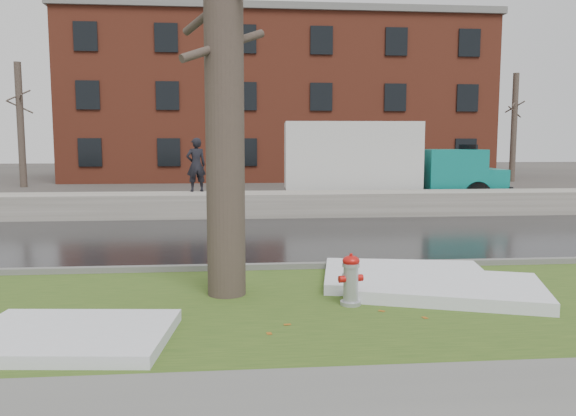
{
  "coord_description": "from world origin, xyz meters",
  "views": [
    {
      "loc": [
        -0.76,
        -8.83,
        2.26
      ],
      "look_at": [
        0.26,
        2.21,
        1.0
      ],
      "focal_mm": 35.0,
      "sensor_mm": 36.0,
      "label": 1
    }
  ],
  "objects": [
    {
      "name": "tree",
      "position": [
        -0.92,
        -0.62,
        3.58
      ],
      "size": [
        1.28,
        1.48,
        7.04
      ],
      "rotation": [
        0.0,
        0.0,
        0.31
      ],
      "color": "brown",
      "rests_on": "verge"
    },
    {
      "name": "ground",
      "position": [
        0.0,
        0.0,
        0.0
      ],
      "size": [
        120.0,
        120.0,
        0.0
      ],
      "primitive_type": "plane",
      "color": "#47423D",
      "rests_on": "ground"
    },
    {
      "name": "curb",
      "position": [
        0.0,
        1.0,
        0.07
      ],
      "size": [
        60.0,
        0.15,
        0.14
      ],
      "primitive_type": "cube",
      "color": "slate",
      "rests_on": "ground"
    },
    {
      "name": "snow_patch_near",
      "position": [
        1.97,
        -0.1,
        0.12
      ],
      "size": [
        2.92,
        2.44,
        0.16
      ],
      "primitive_type": "cube",
      "rotation": [
        0.0,
        0.0,
        -0.19
      ],
      "color": "silver",
      "rests_on": "verge"
    },
    {
      "name": "box_truck",
      "position": [
        4.35,
        11.21,
        1.62
      ],
      "size": [
        9.22,
        2.6,
        3.06
      ],
      "rotation": [
        0.0,
        0.0,
        -0.06
      ],
      "color": "black",
      "rests_on": "ground"
    },
    {
      "name": "bg_tree_center",
      "position": [
        -6.0,
        26.0,
        3.33
      ],
      "size": [
        1.4,
        1.62,
        6.5
      ],
      "color": "brown",
      "rests_on": "ground"
    },
    {
      "name": "parking_lot",
      "position": [
        0.0,
        13.0,
        0.01
      ],
      "size": [
        60.0,
        9.0,
        0.03
      ],
      "primitive_type": "cube",
      "color": "slate",
      "rests_on": "ground"
    },
    {
      "name": "worker",
      "position": [
        -2.04,
        9.3,
        1.61
      ],
      "size": [
        0.72,
        0.57,
        1.71
      ],
      "primitive_type": "imported",
      "rotation": [
        0.0,
        0.0,
        3.44
      ],
      "color": "black",
      "rests_on": "snowbank"
    },
    {
      "name": "snow_patch_side",
      "position": [
        2.34,
        -0.86,
        0.13
      ],
      "size": [
        3.23,
        2.61,
        0.18
      ],
      "primitive_type": "cube",
      "rotation": [
        0.0,
        0.0,
        -0.33
      ],
      "color": "silver",
      "rests_on": "verge"
    },
    {
      "name": "bg_tree_left",
      "position": [
        -12.0,
        22.0,
        3.33
      ],
      "size": [
        1.4,
        1.62,
        6.5
      ],
      "color": "brown",
      "rests_on": "ground"
    },
    {
      "name": "fire_hydrant",
      "position": [
        0.8,
        -1.34,
        0.43
      ],
      "size": [
        0.36,
        0.33,
        0.73
      ],
      "rotation": [
        0.0,
        0.0,
        0.22
      ],
      "color": "#A5A8AD",
      "rests_on": "verge"
    },
    {
      "name": "snow_patch_far",
      "position": [
        -2.65,
        -2.5,
        0.11
      ],
      "size": [
        2.35,
        1.81,
        0.14
      ],
      "primitive_type": "cube",
      "rotation": [
        0.0,
        0.0,
        -0.1
      ],
      "color": "silver",
      "rests_on": "verge"
    },
    {
      "name": "road",
      "position": [
        0.0,
        4.5,
        0.01
      ],
      "size": [
        60.0,
        7.0,
        0.03
      ],
      "primitive_type": "cube",
      "color": "black",
      "rests_on": "ground"
    },
    {
      "name": "verge",
      "position": [
        0.0,
        -1.25,
        0.02
      ],
      "size": [
        60.0,
        4.5,
        0.04
      ],
      "primitive_type": "cube",
      "color": "#2D4918",
      "rests_on": "ground"
    },
    {
      "name": "snowbank",
      "position": [
        0.0,
        8.7,
        0.38
      ],
      "size": [
        60.0,
        1.6,
        0.75
      ],
      "primitive_type": "cube",
      "color": "#A49E95",
      "rests_on": "ground"
    },
    {
      "name": "bg_tree_right",
      "position": [
        16.0,
        24.0,
        3.33
      ],
      "size": [
        1.4,
        1.62,
        6.5
      ],
      "color": "brown",
      "rests_on": "ground"
    },
    {
      "name": "brick_building",
      "position": [
        2.0,
        30.0,
        5.0
      ],
      "size": [
        26.0,
        12.0,
        10.0
      ],
      "primitive_type": "cube",
      "color": "brown",
      "rests_on": "ground"
    }
  ]
}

